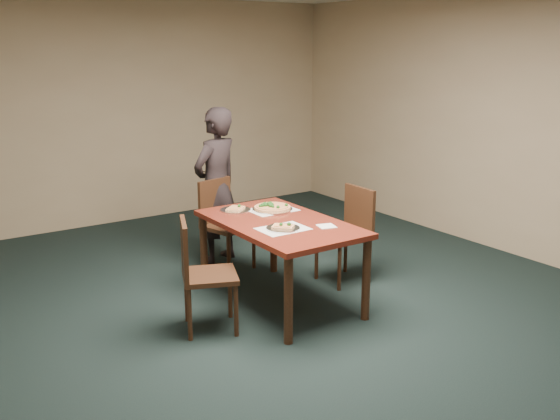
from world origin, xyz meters
TOP-DOWN VIEW (x-y plane):
  - ground at (0.00, 0.00)m, footprint 8.00×8.00m
  - room_shell at (0.00, 0.00)m, footprint 8.00×8.00m
  - dining_table at (0.14, 0.64)m, footprint 0.90×1.50m
  - chair_far at (0.17, 1.73)m, footprint 0.51×0.51m
  - chair_left at (-0.69, 0.55)m, footprint 0.55×0.55m
  - chair_right at (1.01, 0.74)m, footprint 0.43×0.43m
  - diner at (0.22, 1.94)m, footprint 0.69×0.57m
  - placemat_main at (0.29, 1.00)m, footprint 0.42×0.32m
  - placemat_near at (0.03, 0.44)m, footprint 0.40×0.30m
  - pizza_pan at (0.29, 1.00)m, footprint 0.37×0.37m
  - slice_plate_near at (0.03, 0.44)m, footprint 0.28×0.28m
  - slice_plate_far at (0.00, 1.17)m, footprint 0.28×0.28m
  - napkin at (0.37, 0.29)m, footprint 0.17×0.17m

SIDE VIEW (x-z plane):
  - ground at x=0.00m, z-range 0.00..0.00m
  - chair_far at x=0.17m, z-range 0.06..0.97m
  - chair_left at x=-0.69m, z-range 0.06..0.97m
  - chair_right at x=1.01m, z-range 0.06..0.97m
  - dining_table at x=0.14m, z-range 0.28..1.03m
  - placemat_main at x=0.29m, z-range 0.75..0.75m
  - placemat_near at x=0.03m, z-range 0.75..0.75m
  - napkin at x=0.37m, z-range 0.75..0.76m
  - slice_plate_far at x=0.00m, z-range 0.73..0.79m
  - slice_plate_near at x=0.03m, z-range 0.73..0.79m
  - pizza_pan at x=0.29m, z-range 0.74..0.81m
  - diner at x=0.22m, z-range 0.00..1.62m
  - room_shell at x=0.00m, z-range -2.26..5.74m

